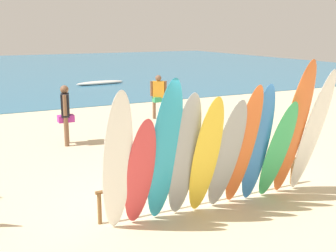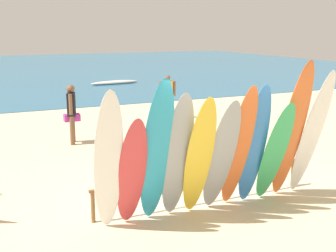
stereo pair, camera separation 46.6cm
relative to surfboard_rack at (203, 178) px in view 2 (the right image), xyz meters
The scene contains 17 objects.
ground 14.01m from the surfboard_rack, 90.00° to the left, with size 60.00×60.00×0.00m, color beige.
ocean_water 30.98m from the surfboard_rack, 90.00° to the left, with size 60.00×40.00×0.02m, color teal.
surfboard_rack is the anchor object (origin of this frame).
surfboard_white_0 2.19m from the surfboard_rack, 164.54° to the right, with size 0.47×0.07×2.49m, color white.
surfboard_red_1 1.75m from the surfboard_rack, 162.34° to the right, with size 0.49×0.08×2.03m, color #D13D42.
surfboard_teal_2 1.53m from the surfboard_rack, 154.76° to the right, with size 0.52×0.08×2.64m, color #289EC6.
surfboard_grey_3 1.16m from the surfboard_rack, 146.54° to the right, with size 0.51×0.08×2.37m, color #999EA3.
surfboard_yellow_4 0.99m from the surfboard_rack, 124.87° to the right, with size 0.48×0.08×2.35m, color yellow.
surfboard_grey_5 0.82m from the surfboard_rack, 88.05° to the right, with size 0.54×0.08×2.25m, color #999EA3.
surfboard_orange_6 0.98m from the surfboard_rack, 56.40° to the right, with size 0.46×0.06×2.48m, color orange.
surfboard_blue_7 1.14m from the surfboard_rack, 35.33° to the right, with size 0.48×0.06×2.41m, color #337AD1.
surfboard_green_8 1.41m from the surfboard_rack, 25.80° to the right, with size 0.55×0.06×2.11m, color #38B266.
surfboard_orange_9 1.88m from the surfboard_rack, 20.25° to the right, with size 0.50×0.08×2.83m, color orange.
surfboard_white_10 2.24m from the surfboard_rack, 16.45° to the right, with size 0.51×0.08×2.64m, color white.
beachgoer_by_water 7.95m from the surfboard_rack, 70.94° to the left, with size 0.58×0.34×1.61m.
beachgoer_photographing 5.57m from the surfboard_rack, 104.11° to the left, with size 0.44×0.63×1.71m.
distant_boat 18.46m from the surfboard_rack, 78.06° to the left, with size 3.05×0.90×0.24m.
Camera 2 is at (-3.76, -6.76, 3.24)m, focal length 45.91 mm.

